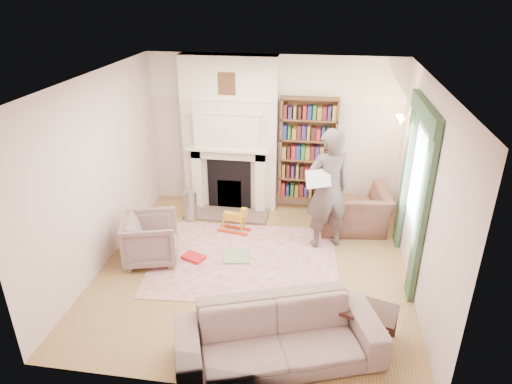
% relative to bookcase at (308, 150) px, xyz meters
% --- Properties ---
extents(floor, '(4.50, 4.50, 0.00)m').
position_rel_bookcase_xyz_m(floor, '(-0.65, -2.12, -1.18)').
color(floor, olive).
rests_on(floor, ground).
extents(ceiling, '(4.50, 4.50, 0.00)m').
position_rel_bookcase_xyz_m(ceiling, '(-0.65, -2.12, 1.62)').
color(ceiling, white).
rests_on(ceiling, wall_back).
extents(wall_back, '(4.50, 0.00, 4.50)m').
position_rel_bookcase_xyz_m(wall_back, '(-0.65, 0.13, 0.22)').
color(wall_back, silver).
rests_on(wall_back, floor).
extents(wall_front, '(4.50, 0.00, 4.50)m').
position_rel_bookcase_xyz_m(wall_front, '(-0.65, -4.37, 0.22)').
color(wall_front, silver).
rests_on(wall_front, floor).
extents(wall_left, '(0.00, 4.50, 4.50)m').
position_rel_bookcase_xyz_m(wall_left, '(-2.90, -2.12, 0.22)').
color(wall_left, silver).
rests_on(wall_left, floor).
extents(wall_right, '(0.00, 4.50, 4.50)m').
position_rel_bookcase_xyz_m(wall_right, '(1.60, -2.12, 0.22)').
color(wall_right, silver).
rests_on(wall_right, floor).
extents(fireplace, '(1.70, 0.58, 2.80)m').
position_rel_bookcase_xyz_m(fireplace, '(-1.40, -0.07, 0.21)').
color(fireplace, silver).
rests_on(fireplace, floor).
extents(bookcase, '(1.00, 0.24, 1.85)m').
position_rel_bookcase_xyz_m(bookcase, '(0.00, 0.00, 0.00)').
color(bookcase, brown).
rests_on(bookcase, floor).
extents(window, '(0.02, 0.90, 1.30)m').
position_rel_bookcase_xyz_m(window, '(1.58, -1.72, 0.27)').
color(window, silver).
rests_on(window, wall_right).
extents(curtain_left, '(0.07, 0.32, 2.40)m').
position_rel_bookcase_xyz_m(curtain_left, '(1.55, -2.42, 0.02)').
color(curtain_left, '#2F4A30').
rests_on(curtain_left, floor).
extents(curtain_right, '(0.07, 0.32, 2.40)m').
position_rel_bookcase_xyz_m(curtain_right, '(1.55, -1.02, 0.02)').
color(curtain_right, '#2F4A30').
rests_on(curtain_right, floor).
extents(pelmet, '(0.09, 1.70, 0.24)m').
position_rel_bookcase_xyz_m(pelmet, '(1.54, -1.72, 1.20)').
color(pelmet, '#2F4A30').
rests_on(pelmet, wall_right).
extents(wall_sconce, '(0.20, 0.24, 0.24)m').
position_rel_bookcase_xyz_m(wall_sconce, '(1.38, -0.62, 0.72)').
color(wall_sconce, gold).
rests_on(wall_sconce, wall_right).
extents(rug, '(2.96, 2.36, 0.01)m').
position_rel_bookcase_xyz_m(rug, '(-0.82, -1.91, -1.17)').
color(rug, beige).
rests_on(rug, floor).
extents(armchair_reading, '(1.26, 1.14, 0.75)m').
position_rel_bookcase_xyz_m(armchair_reading, '(0.83, -0.67, -0.80)').
color(armchair_reading, '#502E2A').
rests_on(armchair_reading, floor).
extents(armchair_left, '(0.98, 0.97, 0.72)m').
position_rel_bookcase_xyz_m(armchair_left, '(-2.23, -2.11, -0.81)').
color(armchair_left, gray).
rests_on(armchair_left, floor).
extents(sofa, '(2.45, 1.61, 0.67)m').
position_rel_bookcase_xyz_m(sofa, '(-0.09, -3.84, -0.84)').
color(sofa, '#9F9083').
rests_on(sofa, floor).
extents(man_reading, '(0.85, 0.74, 1.97)m').
position_rel_bookcase_xyz_m(man_reading, '(0.38, -1.27, -0.19)').
color(man_reading, '#4F433F').
rests_on(man_reading, floor).
extents(newspaper, '(0.40, 0.27, 0.27)m').
position_rel_bookcase_xyz_m(newspaper, '(0.23, -1.47, 0.07)').
color(newspaper, silver).
rests_on(newspaper, man_reading).
extents(coffee_table, '(0.80, 0.63, 0.45)m').
position_rel_bookcase_xyz_m(coffee_table, '(0.89, -3.36, -0.95)').
color(coffee_table, '#361A13').
rests_on(coffee_table, floor).
extents(paraffin_heater, '(0.30, 0.30, 0.55)m').
position_rel_bookcase_xyz_m(paraffin_heater, '(-2.01, -0.75, -0.90)').
color(paraffin_heater, '#9EA1A5').
rests_on(paraffin_heater, floor).
extents(rocking_horse, '(0.57, 0.30, 0.48)m').
position_rel_bookcase_xyz_m(rocking_horse, '(-1.15, -1.08, -0.94)').
color(rocking_horse, gold).
rests_on(rocking_horse, rug).
extents(board_game, '(0.45, 0.45, 0.03)m').
position_rel_bookcase_xyz_m(board_game, '(-0.95, -1.88, -1.15)').
color(board_game, '#DFCE4E').
rests_on(board_game, rug).
extents(game_box_lid, '(0.39, 0.34, 0.06)m').
position_rel_bookcase_xyz_m(game_box_lid, '(-1.60, -2.02, -1.14)').
color(game_box_lid, red).
rests_on(game_box_lid, rug).
extents(comic_annuals, '(0.79, 0.44, 0.02)m').
position_rel_bookcase_xyz_m(comic_annuals, '(-0.30, -2.71, -1.16)').
color(comic_annuals, red).
rests_on(comic_annuals, rug).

